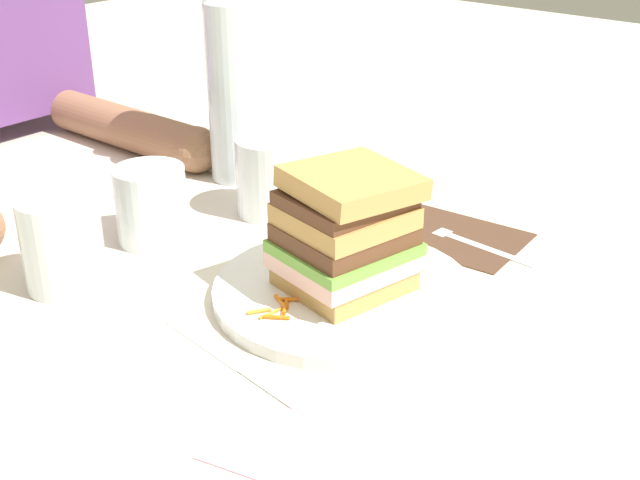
{
  "coord_description": "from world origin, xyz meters",
  "views": [
    {
      "loc": [
        -0.55,
        -0.44,
        0.4
      ],
      "look_at": [
        0.01,
        0.02,
        0.05
      ],
      "focal_mm": 46.58,
      "sensor_mm": 36.0,
      "label": 1
    }
  ],
  "objects_px": {
    "main_plate": "(344,292)",
    "empty_tumbler_1": "(62,243)",
    "napkin_dark": "(448,234)",
    "sandwich": "(346,232)",
    "empty_tumbler_0": "(151,205)",
    "juice_glass": "(271,179)",
    "fork": "(465,238)",
    "knife": "(245,368)",
    "napkin_pink": "(278,443)",
    "water_bottle": "(235,78)"
  },
  "relations": [
    {
      "from": "sandwich",
      "to": "empty_tumbler_1",
      "type": "bearing_deg",
      "value": 124.25
    },
    {
      "from": "fork",
      "to": "empty_tumbler_0",
      "type": "relative_size",
      "value": 1.97
    },
    {
      "from": "main_plate",
      "to": "empty_tumbler_1",
      "type": "bearing_deg",
      "value": 124.23
    },
    {
      "from": "water_bottle",
      "to": "empty_tumbler_1",
      "type": "xyz_separation_m",
      "value": [
        -0.32,
        -0.07,
        -0.09
      ]
    },
    {
      "from": "knife",
      "to": "water_bottle",
      "type": "relative_size",
      "value": 0.68
    },
    {
      "from": "fork",
      "to": "knife",
      "type": "height_order",
      "value": "fork"
    },
    {
      "from": "juice_glass",
      "to": "empty_tumbler_1",
      "type": "distance_m",
      "value": 0.27
    },
    {
      "from": "napkin_dark",
      "to": "empty_tumbler_0",
      "type": "xyz_separation_m",
      "value": [
        -0.22,
        0.25,
        0.04
      ]
    },
    {
      "from": "juice_glass",
      "to": "empty_tumbler_0",
      "type": "relative_size",
      "value": 1.09
    },
    {
      "from": "water_bottle",
      "to": "empty_tumbler_0",
      "type": "distance_m",
      "value": 0.22
    },
    {
      "from": "fork",
      "to": "empty_tumbler_1",
      "type": "xyz_separation_m",
      "value": [
        -0.34,
        0.25,
        0.04
      ]
    },
    {
      "from": "napkin_dark",
      "to": "empty_tumbler_1",
      "type": "relative_size",
      "value": 1.73
    },
    {
      "from": "main_plate",
      "to": "knife",
      "type": "xyz_separation_m",
      "value": [
        -0.15,
        -0.01,
        -0.01
      ]
    },
    {
      "from": "water_bottle",
      "to": "empty_tumbler_1",
      "type": "distance_m",
      "value": 0.34
    },
    {
      "from": "fork",
      "to": "empty_tumbler_0",
      "type": "distance_m",
      "value": 0.35
    },
    {
      "from": "knife",
      "to": "juice_glass",
      "type": "xyz_separation_m",
      "value": [
        0.26,
        0.2,
        0.04
      ]
    },
    {
      "from": "juice_glass",
      "to": "napkin_pink",
      "type": "height_order",
      "value": "juice_glass"
    },
    {
      "from": "fork",
      "to": "juice_glass",
      "type": "xyz_separation_m",
      "value": [
        -0.08,
        0.22,
        0.04
      ]
    },
    {
      "from": "sandwich",
      "to": "empty_tumbler_1",
      "type": "xyz_separation_m",
      "value": [
        -0.16,
        0.23,
        -0.02
      ]
    },
    {
      "from": "juice_glass",
      "to": "water_bottle",
      "type": "bearing_deg",
      "value": 62.67
    },
    {
      "from": "napkin_dark",
      "to": "fork",
      "type": "xyz_separation_m",
      "value": [
        -0.0,
        -0.02,
        0.0
      ]
    },
    {
      "from": "napkin_dark",
      "to": "sandwich",
      "type": "bearing_deg",
      "value": 178.82
    },
    {
      "from": "knife",
      "to": "juice_glass",
      "type": "distance_m",
      "value": 0.33
    },
    {
      "from": "sandwich",
      "to": "knife",
      "type": "relative_size",
      "value": 0.67
    },
    {
      "from": "juice_glass",
      "to": "empty_tumbler_1",
      "type": "xyz_separation_m",
      "value": [
        -0.26,
        0.04,
        0.01
      ]
    },
    {
      "from": "main_plate",
      "to": "empty_tumbler_1",
      "type": "xyz_separation_m",
      "value": [
        -0.16,
        0.23,
        0.04
      ]
    },
    {
      "from": "sandwich",
      "to": "knife",
      "type": "height_order",
      "value": "sandwich"
    },
    {
      "from": "fork",
      "to": "knife",
      "type": "distance_m",
      "value": 0.33
    },
    {
      "from": "napkin_dark",
      "to": "napkin_pink",
      "type": "height_order",
      "value": "same"
    },
    {
      "from": "main_plate",
      "to": "juice_glass",
      "type": "distance_m",
      "value": 0.22
    },
    {
      "from": "knife",
      "to": "fork",
      "type": "bearing_deg",
      "value": -2.92
    },
    {
      "from": "napkin_pink",
      "to": "empty_tumbler_1",
      "type": "bearing_deg",
      "value": 81.83
    },
    {
      "from": "sandwich",
      "to": "water_bottle",
      "type": "height_order",
      "value": "water_bottle"
    },
    {
      "from": "empty_tumbler_0",
      "to": "main_plate",
      "type": "bearing_deg",
      "value": -82.43
    },
    {
      "from": "fork",
      "to": "knife",
      "type": "relative_size",
      "value": 0.83
    },
    {
      "from": "juice_glass",
      "to": "main_plate",
      "type": "bearing_deg",
      "value": -119.22
    },
    {
      "from": "sandwich",
      "to": "empty_tumbler_0",
      "type": "xyz_separation_m",
      "value": [
        -0.03,
        0.24,
        -0.03
      ]
    },
    {
      "from": "empty_tumbler_0",
      "to": "empty_tumbler_1",
      "type": "distance_m",
      "value": 0.12
    },
    {
      "from": "juice_glass",
      "to": "sandwich",
      "type": "bearing_deg",
      "value": -118.97
    },
    {
      "from": "sandwich",
      "to": "napkin_dark",
      "type": "distance_m",
      "value": 0.2
    },
    {
      "from": "fork",
      "to": "empty_tumbler_1",
      "type": "bearing_deg",
      "value": 143.0
    },
    {
      "from": "napkin_dark",
      "to": "knife",
      "type": "distance_m",
      "value": 0.33
    },
    {
      "from": "empty_tumbler_0",
      "to": "napkin_dark",
      "type": "bearing_deg",
      "value": -48.66
    },
    {
      "from": "main_plate",
      "to": "sandwich",
      "type": "bearing_deg",
      "value": -51.29
    },
    {
      "from": "main_plate",
      "to": "empty_tumbler_0",
      "type": "relative_size",
      "value": 3.0
    },
    {
      "from": "napkin_dark",
      "to": "knife",
      "type": "relative_size",
      "value": 0.81
    },
    {
      "from": "knife",
      "to": "juice_glass",
      "type": "height_order",
      "value": "juice_glass"
    },
    {
      "from": "juice_glass",
      "to": "napkin_pink",
      "type": "relative_size",
      "value": 0.96
    },
    {
      "from": "sandwich",
      "to": "empty_tumbler_0",
      "type": "distance_m",
      "value": 0.25
    },
    {
      "from": "main_plate",
      "to": "juice_glass",
      "type": "relative_size",
      "value": 2.76
    }
  ]
}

